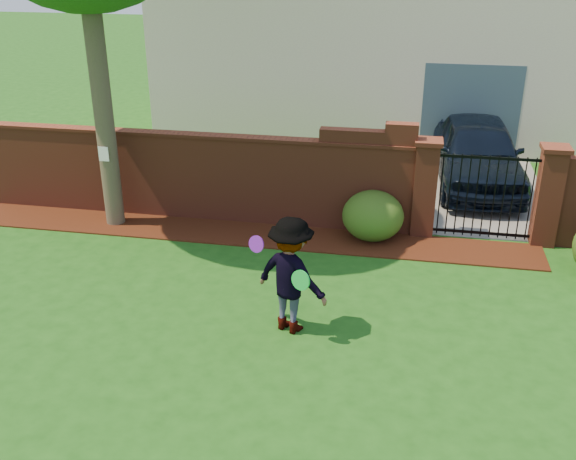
% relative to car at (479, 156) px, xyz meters
% --- Properties ---
extents(ground, '(80.00, 80.00, 0.01)m').
position_rel_car_xyz_m(ground, '(-3.60, -6.79, -0.77)').
color(ground, '#1A4C13').
rests_on(ground, ground).
extents(mulch_bed, '(11.10, 1.08, 0.03)m').
position_rel_car_xyz_m(mulch_bed, '(-4.55, -3.46, -0.75)').
color(mulch_bed, '#331409').
rests_on(mulch_bed, ground).
extents(brick_wall, '(8.70, 0.31, 2.16)m').
position_rel_car_xyz_m(brick_wall, '(-5.61, -2.79, 0.16)').
color(brick_wall, maroon).
rests_on(brick_wall, ground).
extents(pillar_left, '(0.50, 0.50, 1.88)m').
position_rel_car_xyz_m(pillar_left, '(-1.20, -2.79, 0.19)').
color(pillar_left, maroon).
rests_on(pillar_left, ground).
extents(pillar_right, '(0.50, 0.50, 1.88)m').
position_rel_car_xyz_m(pillar_right, '(1.00, -2.79, 0.19)').
color(pillar_right, maroon).
rests_on(pillar_right, ground).
extents(iron_gate, '(1.78, 0.03, 1.60)m').
position_rel_car_xyz_m(iron_gate, '(-0.10, -2.79, 0.08)').
color(iron_gate, black).
rests_on(iron_gate, ground).
extents(driveway, '(3.20, 8.00, 0.01)m').
position_rel_car_xyz_m(driveway, '(-0.10, 1.21, -0.76)').
color(driveway, slate).
rests_on(driveway, ground).
extents(house, '(12.40, 6.40, 6.30)m').
position_rel_car_xyz_m(house, '(-2.60, 5.20, 2.39)').
color(house, beige).
rests_on(house, ground).
extents(car, '(2.07, 4.61, 1.54)m').
position_rel_car_xyz_m(car, '(0.00, 0.00, 0.00)').
color(car, black).
rests_on(car, ground).
extents(paper_notice, '(0.20, 0.01, 0.28)m').
position_rel_car_xyz_m(paper_notice, '(-7.20, -3.58, 0.73)').
color(paper_notice, white).
rests_on(paper_notice, tree).
extents(shrub_left, '(1.15, 1.15, 0.94)m').
position_rel_car_xyz_m(shrub_left, '(-2.12, -3.18, -0.30)').
color(shrub_left, '#234C17').
rests_on(shrub_left, ground).
extents(man, '(1.30, 1.06, 1.75)m').
position_rel_car_xyz_m(man, '(-3.08, -6.57, 0.10)').
color(man, gray).
rests_on(man, ground).
extents(frisbee_purple, '(0.25, 0.15, 0.24)m').
position_rel_car_xyz_m(frisbee_purple, '(-3.55, -6.54, 0.55)').
color(frisbee_purple, purple).
rests_on(frisbee_purple, man).
extents(frisbee_green, '(0.29, 0.18, 0.29)m').
position_rel_car_xyz_m(frisbee_green, '(-2.87, -6.85, 0.21)').
color(frisbee_green, green).
rests_on(frisbee_green, man).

